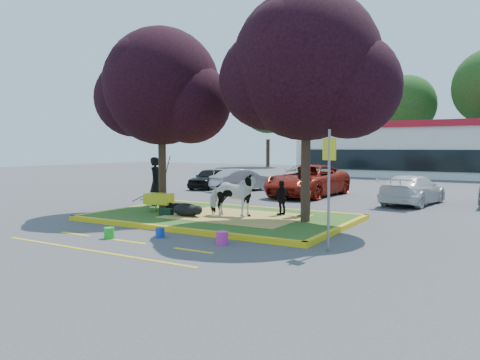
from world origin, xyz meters
The scene contains 31 objects.
ground centered at (0.00, 0.00, 0.00)m, with size 90.00×90.00×0.00m, color #424244.
median_island centered at (0.00, 0.00, 0.07)m, with size 8.00×5.00×0.15m, color #275019.
curb_near centered at (0.00, -2.58, 0.07)m, with size 8.30×0.16×0.15m, color yellow.
curb_far centered at (0.00, 2.58, 0.07)m, with size 8.30×0.16×0.15m, color yellow.
curb_left centered at (-4.08, 0.00, 0.07)m, with size 0.16×5.30×0.15m, color yellow.
curb_right centered at (4.08, 0.00, 0.07)m, with size 0.16×5.30×0.15m, color yellow.
straw_bedding centered at (0.60, 0.00, 0.15)m, with size 4.20×3.00×0.01m, color #C9B553.
tree_purple_left centered at (-2.78, 0.38, 4.36)m, with size 5.06×4.20×6.51m.
tree_purple_right centered at (2.92, 0.18, 4.56)m, with size 5.30×4.40×6.82m.
fire_lane_stripe_a centered at (-2.00, -4.20, 0.00)m, with size 1.10×0.12×0.01m, color yellow.
fire_lane_stripe_b centered at (0.00, -4.20, 0.00)m, with size 1.10×0.12×0.01m, color yellow.
fire_lane_stripe_c centered at (2.00, -4.20, 0.00)m, with size 1.10×0.12×0.01m, color yellow.
fire_lane_long centered at (0.00, -5.40, 0.00)m, with size 6.00×0.10×0.01m, color yellow.
retail_building centered at (2.00, 27.98, 2.25)m, with size 20.40×8.40×4.40m.
treeline centered at (1.23, 37.61, 7.73)m, with size 46.58×7.80×14.63m.
cow centered at (0.58, -0.19, 0.86)m, with size 0.76×1.68×1.42m, color white.
calf centered at (-0.78, -0.81, 0.36)m, with size 0.98×0.56×0.43m, color black.
handler centered at (-3.51, 0.88, 1.07)m, with size 0.67×0.44×1.85m, color black.
visitor_a centered at (2.37, 1.13, 0.97)m, with size 0.79×0.62×1.63m, color #441313.
visitor_b centered at (1.75, 0.98, 0.72)m, with size 0.67×0.28×1.15m, color black.
wheelbarrow centered at (-2.32, -0.35, 0.58)m, with size 1.67×0.74×0.63m.
gear_bag_dark centered at (-2.00, 0.30, 0.27)m, with size 0.48×0.26×0.24m, color black.
gear_bag_green centered at (-1.50, -0.95, 0.26)m, with size 0.42×0.26×0.22m, color black.
sign_post centered at (4.69, -2.70, 1.74)m, with size 0.37×0.18×2.78m.
bucket_green centered at (-0.76, -4.15, 0.14)m, with size 0.27×0.27×0.28m, color green.
bucket_pink centered at (2.20, -3.30, 0.16)m, with size 0.30×0.30×0.32m, color #D42F9D.
bucket_blue centered at (0.29, -3.37, 0.13)m, with size 0.24×0.24×0.26m, color #1638B4.
car_black centered at (-6.87, 9.36, 0.59)m, with size 1.39×3.45×1.18m, color black.
car_silver centered at (-4.55, 9.11, 0.59)m, with size 1.26×3.61×1.19m, color #96999D.
car_red centered at (-0.43, 8.40, 0.77)m, with size 2.54×5.51×1.53m, color maroon.
car_white centered at (4.60, 7.50, 0.61)m, with size 1.71×4.20×1.22m, color silver.
Camera 1 is at (8.36, -12.74, 2.37)m, focal length 35.00 mm.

